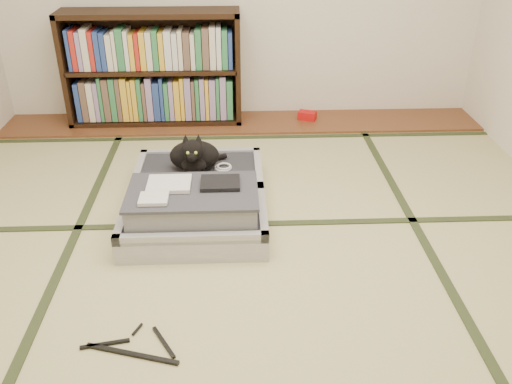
{
  "coord_description": "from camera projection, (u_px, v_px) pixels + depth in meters",
  "views": [
    {
      "loc": [
        -0.06,
        -2.33,
        1.75
      ],
      "look_at": [
        0.05,
        0.35,
        0.25
      ],
      "focal_mm": 38.0,
      "sensor_mm": 36.0,
      "label": 1
    }
  ],
  "objects": [
    {
      "name": "hanger",
      "position": [
        133.0,
        348.0,
        2.35
      ],
      "size": [
        0.44,
        0.26,
        0.01
      ],
      "color": "black",
      "rests_on": "floor"
    },
    {
      "name": "bookcase",
      "position": [
        153.0,
        71.0,
        4.45
      ],
      "size": [
        1.43,
        0.33,
        0.92
      ],
      "color": "black",
      "rests_on": "wood_strip"
    },
    {
      "name": "wood_strip",
      "position": [
        242.0,
        123.0,
        4.63
      ],
      "size": [
        4.0,
        0.5,
        0.02
      ],
      "primitive_type": "cube",
      "color": "brown",
      "rests_on": "ground"
    },
    {
      "name": "cable_coil",
      "position": [
        223.0,
        167.0,
        3.53
      ],
      "size": [
        0.11,
        0.11,
        0.03
      ],
      "color": "white",
      "rests_on": "suitcase"
    },
    {
      "name": "suitcase",
      "position": [
        196.0,
        199.0,
        3.27
      ],
      "size": [
        0.82,
        1.1,
        0.32
      ],
      "color": "#B4B4B9",
      "rests_on": "floor"
    },
    {
      "name": "red_item",
      "position": [
        307.0,
        115.0,
        4.65
      ],
      "size": [
        0.17,
        0.14,
        0.07
      ],
      "primitive_type": "cube",
      "rotation": [
        0.0,
        0.0,
        -0.38
      ],
      "color": "red",
      "rests_on": "wood_strip"
    },
    {
      "name": "tatami_borders",
      "position": [
        247.0,
        216.0,
        3.32
      ],
      "size": [
        4.0,
        4.5,
        0.01
      ],
      "color": "#2D381E",
      "rests_on": "ground"
    },
    {
      "name": "cat",
      "position": [
        194.0,
        156.0,
        3.45
      ],
      "size": [
        0.37,
        0.37,
        0.3
      ],
      "color": "black",
      "rests_on": "suitcase"
    },
    {
      "name": "floor",
      "position": [
        249.0,
        265.0,
        2.89
      ],
      "size": [
        4.5,
        4.5,
        0.0
      ],
      "primitive_type": "plane",
      "color": "#CCC188",
      "rests_on": "ground"
    }
  ]
}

